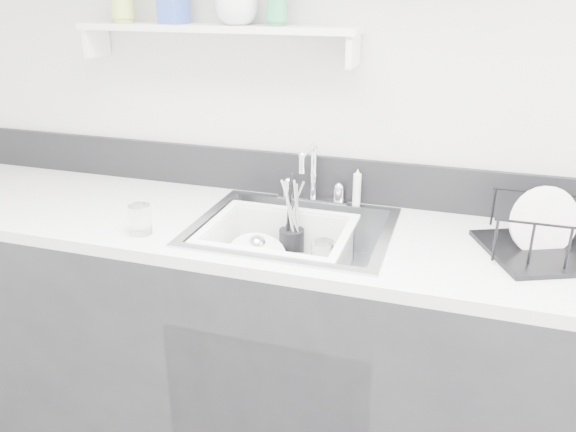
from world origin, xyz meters
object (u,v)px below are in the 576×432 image
(counter_run, at_px, (292,345))
(dish_rack, at_px, (562,230))
(sink, at_px, (293,252))
(wash_tub, at_px, (278,252))

(counter_run, distance_m, dish_rack, 0.97)
(sink, distance_m, wash_tub, 0.06)
(counter_run, relative_size, sink, 5.00)
(counter_run, xyz_separation_m, dish_rack, (0.80, 0.06, 0.53))
(counter_run, distance_m, sink, 0.37)
(counter_run, bearing_deg, wash_tub, -134.95)
(wash_tub, xyz_separation_m, dish_rack, (0.84, 0.10, 0.15))
(counter_run, xyz_separation_m, sink, (0.00, 0.00, 0.37))
(dish_rack, bearing_deg, sink, 160.68)
(counter_run, relative_size, wash_tub, 6.81)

